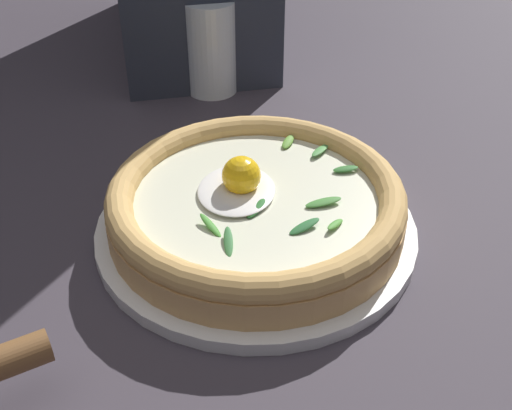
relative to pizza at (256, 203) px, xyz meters
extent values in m
cube|color=#3D363E|center=(0.02, -0.01, -0.05)|extent=(2.40, 2.40, 0.03)
cylinder|color=white|center=(0.00, 0.00, -0.03)|extent=(0.28, 0.28, 0.01)
cylinder|color=tan|center=(0.00, 0.00, -0.01)|extent=(0.26, 0.26, 0.02)
torus|color=tan|center=(0.00, 0.00, 0.01)|extent=(0.26, 0.26, 0.02)
cylinder|color=silver|center=(0.00, 0.00, 0.00)|extent=(0.21, 0.21, 0.00)
ellipsoid|color=white|center=(0.00, -0.02, 0.01)|extent=(0.08, 0.07, 0.01)
sphere|color=yellow|center=(-0.01, -0.01, 0.02)|extent=(0.03, 0.03, 0.03)
ellipsoid|color=#439131|center=(0.05, -0.03, 0.01)|extent=(0.03, 0.02, 0.01)
ellipsoid|color=#256727|center=(0.03, 0.00, 0.01)|extent=(0.03, 0.02, 0.01)
ellipsoid|color=#609D36|center=(-0.09, 0.03, 0.01)|extent=(0.02, 0.02, 0.01)
ellipsoid|color=#4A9236|center=(0.04, 0.07, 0.01)|extent=(0.02, 0.02, 0.01)
ellipsoid|color=#2F723A|center=(0.04, 0.04, 0.01)|extent=(0.02, 0.03, 0.01)
ellipsoid|color=#539B4D|center=(-0.07, 0.06, 0.01)|extent=(0.03, 0.02, 0.01)
ellipsoid|color=#3F8345|center=(0.07, -0.02, 0.01)|extent=(0.03, 0.01, 0.01)
ellipsoid|color=#448738|center=(0.01, 0.06, 0.01)|extent=(0.02, 0.03, 0.01)
ellipsoid|color=#337431|center=(-0.04, 0.08, 0.01)|extent=(0.01, 0.02, 0.00)
cylinder|color=silver|center=(-0.28, -0.07, 0.02)|extent=(0.06, 0.06, 0.11)
cylinder|color=white|center=(-0.28, -0.07, -0.01)|extent=(0.06, 0.06, 0.06)
camera|label=1|loc=(0.45, 0.03, 0.33)|focal=45.55mm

